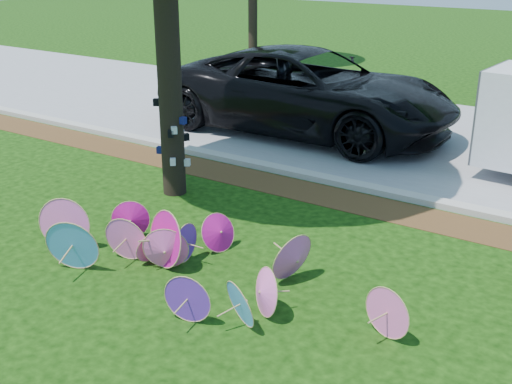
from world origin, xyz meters
TOP-DOWN VIEW (x-y plane):
  - ground at (0.00, 0.00)m, footprint 90.00×90.00m
  - mulch_strip at (0.00, 4.50)m, footprint 90.00×1.00m
  - curb at (0.00, 5.20)m, footprint 90.00×0.30m
  - street at (0.00, 9.35)m, footprint 90.00×8.00m
  - parasol_pile at (0.03, 0.53)m, footprint 5.95×2.32m
  - black_van at (-2.12, 8.23)m, footprint 7.58×3.63m

SIDE VIEW (x-z plane):
  - ground at x=0.00m, z-range 0.00..0.00m
  - mulch_strip at x=0.00m, z-range 0.00..0.01m
  - street at x=0.00m, z-range 0.00..0.01m
  - curb at x=0.00m, z-range 0.00..0.12m
  - parasol_pile at x=0.03m, z-range -0.07..0.81m
  - black_van at x=-2.12m, z-range 0.00..2.09m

